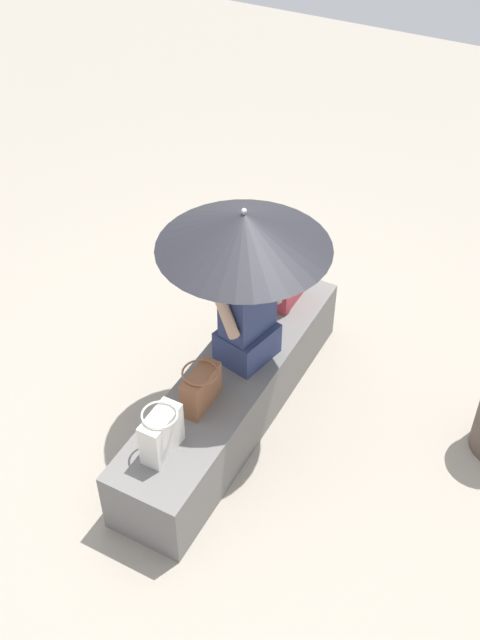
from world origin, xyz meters
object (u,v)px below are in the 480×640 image
at_px(handbag_black, 161,433).
at_px(tote_bag_canvas, 289,280).
at_px(shoulder_bag_spare, 201,388).
at_px(parasol, 244,231).
at_px(person_seated, 247,308).

distance_m(handbag_black, tote_bag_canvas, 1.50).
xyz_separation_m(handbag_black, shoulder_bag_spare, (-0.40, 0.01, -0.02)).
height_order(parasol, handbag_black, parasol).
height_order(handbag_black, shoulder_bag_spare, handbag_black).
xyz_separation_m(person_seated, shoulder_bag_spare, (0.49, -0.04, -0.26)).
bearing_deg(shoulder_bag_spare, parasol, 174.25).
xyz_separation_m(person_seated, parasol, (0.05, 0.00, 0.59)).
distance_m(person_seated, tote_bag_canvas, 0.64).
bearing_deg(parasol, person_seated, -178.96).
bearing_deg(handbag_black, person_seated, 176.48).
xyz_separation_m(parasol, tote_bag_canvas, (-0.66, -0.01, -0.80)).
relative_size(person_seated, handbag_black, 2.99).
height_order(handbag_black, tote_bag_canvas, tote_bag_canvas).
bearing_deg(parasol, handbag_black, -3.79).
bearing_deg(tote_bag_canvas, parasol, 0.53).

